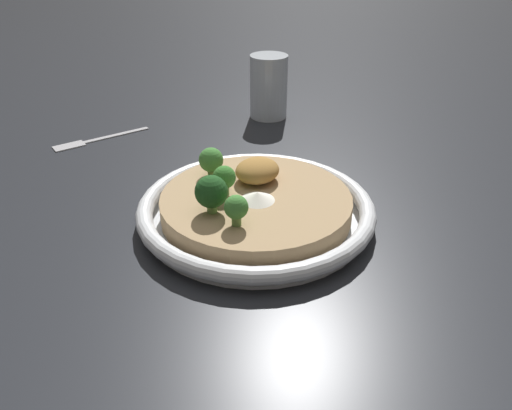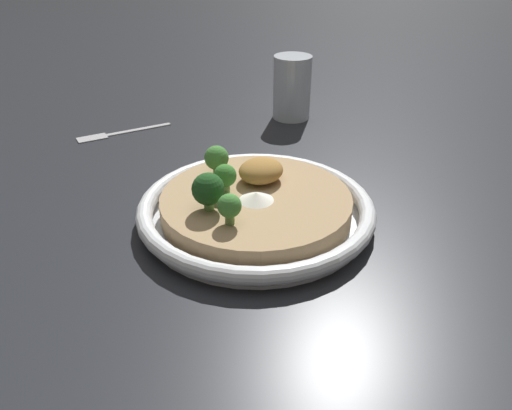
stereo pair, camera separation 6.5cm
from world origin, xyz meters
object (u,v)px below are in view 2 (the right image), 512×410
object	(u,v)px
risotto_bowl	(256,208)
broccoli_front_left	(229,207)
broccoli_back	(225,177)
drinking_glass	(292,88)
fork_utensil	(115,133)
broccoli_back_left	(208,190)
broccoli_back_right	(217,158)

from	to	relation	value
risotto_bowl	broccoli_front_left	distance (m)	0.08
broccoli_back	drinking_glass	distance (m)	0.40
fork_utensil	broccoli_front_left	bearing A→B (deg)	93.36
broccoli_back_left	fork_utensil	world-z (taller)	broccoli_back_left
broccoli_back_left	fork_utensil	xyz separation A→B (m)	(0.11, 0.37, -0.06)
broccoli_back_left	fork_utensil	size ratio (longest dim) A/B	0.28
risotto_bowl	fork_utensil	size ratio (longest dim) A/B	1.81
broccoli_back_right	broccoli_front_left	distance (m)	0.13
broccoli_front_left	drinking_glass	xyz separation A→B (m)	(0.41, 0.23, 0.00)
broccoli_back_left	broccoli_back_right	bearing A→B (deg)	40.43
risotto_bowl	fork_utensil	xyz separation A→B (m)	(0.04, 0.39, -0.02)
fork_utensil	drinking_glass	bearing A→B (deg)	166.51
broccoli_back_right	broccoli_back	xyz separation A→B (m)	(-0.03, -0.05, 0.00)
broccoli_back	broccoli_back_left	world-z (taller)	broccoli_back_left
broccoli_front_left	drinking_glass	bearing A→B (deg)	29.85
broccoli_back_right	broccoli_back	size ratio (longest dim) A/B	1.03
risotto_bowl	broccoli_front_left	xyz separation A→B (m)	(-0.07, -0.02, 0.04)
risotto_bowl	drinking_glass	world-z (taller)	drinking_glass
drinking_glass	fork_utensil	distance (m)	0.35
broccoli_back_left	broccoli_back	bearing A→B (deg)	19.38
broccoli_back	broccoli_front_left	distance (m)	0.08
risotto_bowl	broccoli_front_left	size ratio (longest dim) A/B	8.10
broccoli_back_right	fork_utensil	size ratio (longest dim) A/B	0.24
risotto_bowl	broccoli_back	distance (m)	0.06
broccoli_back	broccoli_front_left	world-z (taller)	broccoli_back
risotto_bowl	drinking_glass	bearing A→B (deg)	32.10
drinking_glass	broccoli_back_left	bearing A→B (deg)	-154.50
fork_utensil	broccoli_back	bearing A→B (deg)	98.49
risotto_bowl	fork_utensil	bearing A→B (deg)	83.51
drinking_glass	fork_utensil	world-z (taller)	drinking_glass
broccoli_back_right	broccoli_back_left	world-z (taller)	broccoli_back_left
broccoli_back	broccoli_back_left	xyz separation A→B (m)	(-0.04, -0.02, 0.00)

